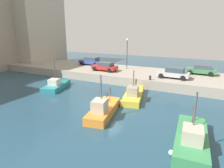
% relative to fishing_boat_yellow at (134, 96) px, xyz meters
% --- Properties ---
extents(water_surface, '(80.00, 80.00, 0.00)m').
position_rel_fishing_boat_yellow_xyz_m(water_surface, '(-3.56, 1.34, -0.13)').
color(water_surface, navy).
rests_on(water_surface, ground).
extents(quay_wall, '(9.00, 56.00, 1.20)m').
position_rel_fishing_boat_yellow_xyz_m(quay_wall, '(7.94, 1.34, 0.47)').
color(quay_wall, '#9E9384').
rests_on(quay_wall, ground).
extents(fishing_boat_yellow, '(7.07, 3.23, 4.02)m').
position_rel_fishing_boat_yellow_xyz_m(fishing_boat_yellow, '(0.00, 0.00, 0.00)').
color(fishing_boat_yellow, gold).
rests_on(fishing_boat_yellow, ground).
extents(fishing_boat_green, '(6.69, 2.36, 4.61)m').
position_rel_fishing_boat_yellow_xyz_m(fishing_boat_green, '(-6.85, -6.63, -0.01)').
color(fishing_boat_green, '#388951').
rests_on(fishing_boat_green, ground).
extents(fishing_boat_teal, '(5.93, 3.41, 4.67)m').
position_rel_fishing_boat_yellow_xyz_m(fishing_boat_teal, '(-0.92, 10.31, -0.02)').
color(fishing_boat_teal, teal).
rests_on(fishing_boat_teal, ground).
extents(fishing_boat_orange, '(6.46, 2.85, 4.46)m').
position_rel_fishing_boat_yellow_xyz_m(fishing_boat_orange, '(-5.28, 0.80, 0.02)').
color(fishing_boat_orange, orange).
rests_on(fishing_boat_orange, ground).
extents(parked_car_green, '(1.96, 3.91, 1.40)m').
position_rel_fishing_boat_yellow_xyz_m(parked_car_green, '(10.21, -6.17, 1.79)').
color(parked_car_green, '#387547').
rests_on(parked_car_green, quay_wall).
extents(parked_car_blue, '(2.02, 4.35, 1.45)m').
position_rel_fishing_boat_yellow_xyz_m(parked_car_blue, '(9.82, 12.10, 1.81)').
color(parked_car_blue, '#334C9E').
rests_on(parked_car_blue, quay_wall).
extents(parked_car_silver, '(1.97, 4.02, 1.42)m').
position_rel_fishing_boat_yellow_xyz_m(parked_car_silver, '(6.12, -3.09, 1.79)').
color(parked_car_silver, '#B7B7BC').
rests_on(parked_car_silver, quay_wall).
extents(parked_car_red, '(2.06, 3.98, 1.33)m').
position_rel_fishing_boat_yellow_xyz_m(parked_car_red, '(6.27, 7.24, 1.76)').
color(parked_car_red, red).
rests_on(parked_car_red, quay_wall).
extents(mooring_bollard_mid, '(0.28, 0.28, 0.55)m').
position_rel_fishing_boat_yellow_xyz_m(mooring_bollard_mid, '(3.79, -0.66, 1.35)').
color(mooring_bollard_mid, '#2D2D33').
rests_on(mooring_bollard_mid, quay_wall).
extents(quay_streetlamp, '(0.36, 0.36, 4.83)m').
position_rel_fishing_boat_yellow_xyz_m(quay_streetlamp, '(9.44, 4.92, 4.33)').
color(quay_streetlamp, '#38383D').
rests_on(quay_streetlamp, quay_wall).
extents(waterfront_building_east_mid, '(10.80, 7.40, 15.05)m').
position_rel_fishing_boat_yellow_xyz_m(waterfront_building_east_mid, '(11.13, 26.62, 7.42)').
color(waterfront_building_east_mid, '#B2A899').
rests_on(waterfront_building_east_mid, ground).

